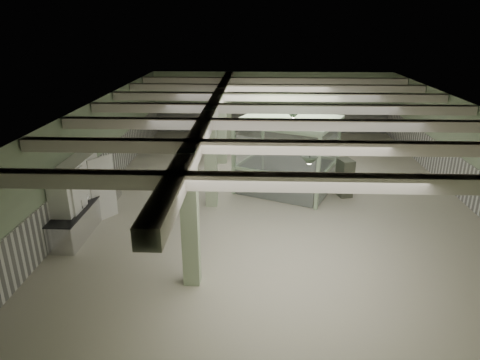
{
  "coord_description": "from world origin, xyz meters",
  "views": [
    {
      "loc": [
        -0.87,
        -15.53,
        6.49
      ],
      "look_at": [
        -1.42,
        -1.81,
        1.3
      ],
      "focal_mm": 32.0,
      "sensor_mm": 36.0,
      "label": 1
    }
  ],
  "objects_px": {
    "guard_booth": "(288,143)",
    "prep_counter": "(89,208)",
    "filing_cabinet": "(345,178)",
    "walkin_cooler": "(77,195)"
  },
  "relations": [
    {
      "from": "guard_booth",
      "to": "prep_counter",
      "type": "bearing_deg",
      "value": -131.16
    },
    {
      "from": "walkin_cooler",
      "to": "guard_booth",
      "type": "bearing_deg",
      "value": 28.14
    },
    {
      "from": "prep_counter",
      "to": "guard_booth",
      "type": "relative_size",
      "value": 1.04
    },
    {
      "from": "prep_counter",
      "to": "walkin_cooler",
      "type": "relative_size",
      "value": 1.84
    },
    {
      "from": "prep_counter",
      "to": "guard_booth",
      "type": "distance_m",
      "value": 7.74
    },
    {
      "from": "prep_counter",
      "to": "guard_booth",
      "type": "bearing_deg",
      "value": 24.95
    },
    {
      "from": "guard_booth",
      "to": "filing_cabinet",
      "type": "relative_size",
      "value": 3.08
    },
    {
      "from": "prep_counter",
      "to": "walkin_cooler",
      "type": "xyz_separation_m",
      "value": [
        -0.08,
        -0.52,
        0.71
      ]
    },
    {
      "from": "prep_counter",
      "to": "guard_booth",
      "type": "height_order",
      "value": "guard_booth"
    },
    {
      "from": "filing_cabinet",
      "to": "prep_counter",
      "type": "bearing_deg",
      "value": 178.94
    }
  ]
}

